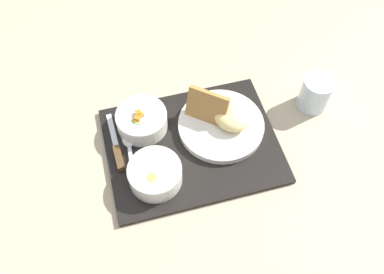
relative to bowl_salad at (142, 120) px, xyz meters
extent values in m
plane|color=tan|center=(0.09, -0.09, -0.04)|extent=(4.00, 4.00, 0.00)
cube|color=black|center=(0.09, -0.09, -0.03)|extent=(0.44, 0.36, 0.01)
cylinder|color=silver|center=(0.00, 0.00, 0.00)|extent=(0.12, 0.12, 0.05)
torus|color=silver|center=(0.00, 0.00, 0.02)|extent=(0.12, 0.12, 0.01)
cylinder|color=#8EBC6B|center=(0.00, 0.00, 0.01)|extent=(0.06, 0.06, 0.02)
cylinder|color=#8EBC6B|center=(0.00, 0.01, 0.01)|extent=(0.06, 0.06, 0.02)
cylinder|color=#8EBC6B|center=(0.01, -0.01, 0.01)|extent=(0.05, 0.05, 0.02)
cube|color=orange|center=(-0.01, -0.01, 0.02)|extent=(0.01, 0.01, 0.01)
cube|color=orange|center=(-0.01, 0.00, 0.02)|extent=(0.01, 0.01, 0.02)
cube|color=orange|center=(0.00, 0.00, 0.02)|extent=(0.02, 0.02, 0.01)
cube|color=orange|center=(-0.01, -0.01, 0.02)|extent=(0.02, 0.02, 0.02)
cylinder|color=silver|center=(-0.02, -0.15, 0.00)|extent=(0.12, 0.12, 0.05)
torus|color=silver|center=(-0.02, -0.15, 0.02)|extent=(0.12, 0.12, 0.01)
cylinder|color=olive|center=(-0.02, -0.15, 0.00)|extent=(0.10, 0.10, 0.03)
cube|color=tan|center=(-0.03, -0.17, 0.02)|extent=(0.03, 0.03, 0.01)
cylinder|color=silver|center=(0.17, -0.08, -0.02)|extent=(0.21, 0.21, 0.02)
ellipsoid|color=#E5CC7F|center=(0.20, -0.08, 0.01)|extent=(0.11, 0.11, 0.04)
cube|color=#A37038|center=(0.15, -0.04, 0.01)|extent=(0.10, 0.11, 0.10)
cube|color=silver|center=(-0.07, 0.01, -0.03)|extent=(0.02, 0.10, 0.00)
cube|color=#51381E|center=(-0.08, -0.07, -0.02)|extent=(0.02, 0.06, 0.02)
ellipsoid|color=silver|center=(-0.04, -0.03, -0.02)|extent=(0.04, 0.05, 0.01)
cube|color=silver|center=(-0.06, -0.11, -0.02)|extent=(0.03, 0.11, 0.01)
cylinder|color=silver|center=(0.42, -0.09, 0.00)|extent=(0.08, 0.08, 0.09)
cylinder|color=silver|center=(0.42, -0.09, -0.01)|extent=(0.06, 0.06, 0.05)
camera|label=1|loc=(-0.10, -0.56, 0.79)|focal=38.00mm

